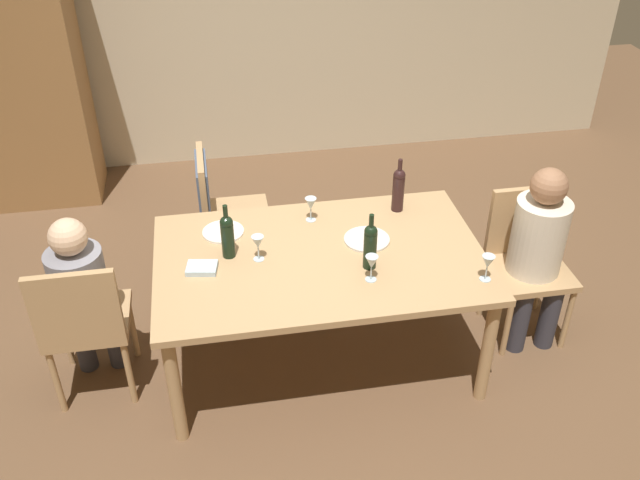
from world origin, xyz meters
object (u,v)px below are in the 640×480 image
(wine_bottle_tall_green, at_px, (227,235))
(wine_glass_far, at_px, (311,205))
(wine_bottle_dark_red, at_px, (398,188))
(wine_glass_centre, at_px, (488,263))
(dinner_plate_host, at_px, (367,239))
(wine_glass_near_left, at_px, (258,243))
(dinner_plate_guest_left, at_px, (223,232))
(dining_table, at_px, (320,266))
(armoire_cabinet, at_px, (4,67))
(wine_bottle_short_olive, at_px, (370,245))
(chair_right_end, at_px, (527,253))
(chair_left_end, at_px, (84,321))
(person_woman_host, at_px, (82,291))
(wine_glass_near_right, at_px, (372,263))
(chair_far_left, at_px, (216,200))
(person_man_bearded, at_px, (539,246))

(wine_bottle_tall_green, distance_m, wine_glass_far, 0.57)
(wine_bottle_dark_red, xyz_separation_m, wine_glass_centre, (0.27, -0.76, -0.04))
(dinner_plate_host, bearing_deg, wine_bottle_tall_green, -179.05)
(wine_glass_near_left, relative_size, dinner_plate_guest_left, 0.63)
(dining_table, distance_m, dinner_plate_host, 0.31)
(wine_glass_near_left, bearing_deg, wine_glass_centre, -18.62)
(wine_bottle_tall_green, distance_m, dinner_plate_guest_left, 0.27)
(wine_bottle_tall_green, height_order, wine_bottle_dark_red, wine_bottle_dark_red)
(armoire_cabinet, distance_m, wine_glass_near_left, 2.84)
(dining_table, bearing_deg, wine_bottle_short_olive, -31.96)
(chair_right_end, distance_m, wine_glass_far, 1.34)
(dining_table, relative_size, wine_glass_centre, 12.08)
(chair_left_end, xyz_separation_m, chair_right_end, (2.56, 0.17, 0.00))
(wine_bottle_tall_green, distance_m, dinner_plate_host, 0.79)
(chair_left_end, distance_m, dinner_plate_host, 1.59)
(person_woman_host, height_order, dinner_plate_guest_left, person_woman_host)
(chair_left_end, xyz_separation_m, wine_glass_far, (1.29, 0.45, 0.31))
(wine_glass_near_right, bearing_deg, wine_bottle_dark_red, 63.93)
(wine_bottle_tall_green, bearing_deg, wine_glass_far, 29.27)
(dining_table, relative_size, wine_glass_near_left, 12.08)
(wine_glass_near_left, height_order, wine_glass_near_right, same)
(dining_table, relative_size, dinner_plate_guest_left, 7.57)
(wine_bottle_tall_green, relative_size, wine_bottle_dark_red, 0.95)
(wine_bottle_short_olive, distance_m, dinner_plate_guest_left, 0.89)
(wine_glass_far, relative_size, dinner_plate_guest_left, 0.63)
(wine_glass_centre, height_order, wine_glass_far, same)
(wine_bottle_dark_red, xyz_separation_m, wine_glass_far, (-0.53, -0.03, -0.04))
(wine_glass_centre, relative_size, wine_glass_near_right, 1.00)
(chair_far_left, bearing_deg, wine_bottle_dark_red, 62.73)
(person_woman_host, relative_size, wine_bottle_tall_green, 3.45)
(dinner_plate_guest_left, bearing_deg, dining_table, -31.73)
(armoire_cabinet, distance_m, wine_bottle_tall_green, 2.70)
(wine_bottle_dark_red, bearing_deg, chair_right_end, -22.28)
(chair_left_end, height_order, dinner_plate_guest_left, chair_left_end)
(wine_bottle_short_olive, distance_m, wine_glass_near_left, 0.60)
(dining_table, bearing_deg, dinner_plate_guest_left, 148.27)
(wine_glass_centre, distance_m, dinner_plate_host, 0.71)
(person_man_bearded, bearing_deg, wine_glass_near_left, -1.61)
(chair_left_end, height_order, chair_far_left, same)
(wine_glass_centre, bearing_deg, armoire_cabinet, 136.38)
(chair_left_end, relative_size, wine_glass_far, 6.17)
(chair_far_left, bearing_deg, wine_glass_centre, 45.67)
(chair_far_left, bearing_deg, wine_glass_far, 42.89)
(wine_glass_centre, bearing_deg, dinner_plate_host, 138.69)
(chair_left_end, distance_m, wine_glass_near_right, 1.54)
(armoire_cabinet, height_order, chair_left_end, armoire_cabinet)
(wine_glass_near_right, distance_m, wine_glass_far, 0.66)
(wine_glass_near_left, distance_m, wine_glass_far, 0.49)
(person_woman_host, distance_m, person_man_bearded, 2.56)
(wine_bottle_short_olive, bearing_deg, armoire_cabinet, 132.31)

